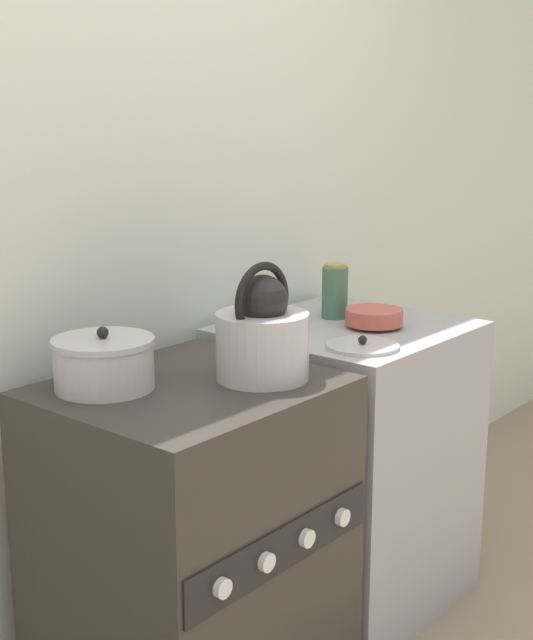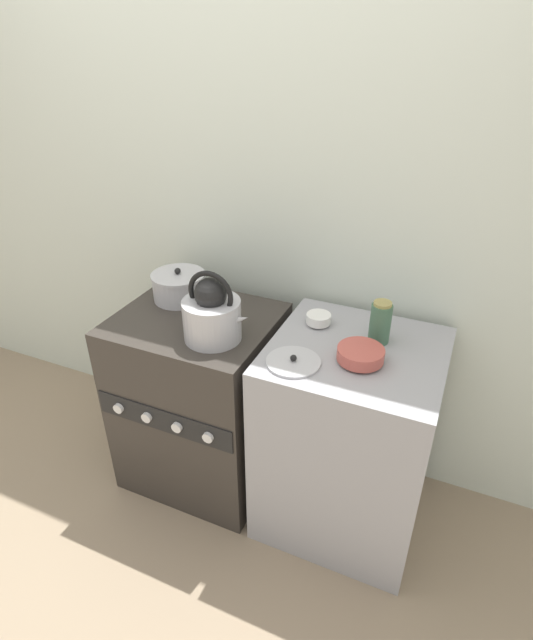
{
  "view_description": "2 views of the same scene",
  "coord_description": "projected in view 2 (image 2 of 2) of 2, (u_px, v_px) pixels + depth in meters",
  "views": [
    {
      "loc": [
        -1.43,
        -1.15,
        1.5
      ],
      "look_at": [
        0.28,
        0.28,
        0.97
      ],
      "focal_mm": 50.0,
      "sensor_mm": 36.0,
      "label": 1
    },
    {
      "loc": [
        1.01,
        -1.25,
        1.91
      ],
      "look_at": [
        0.34,
        0.28,
        0.94
      ],
      "focal_mm": 28.0,
      "sensor_mm": 36.0,
      "label": 2
    }
  ],
  "objects": [
    {
      "name": "kettle",
      "position": [
        212.0,
        314.0,
        1.9
      ],
      "size": [
        0.28,
        0.23,
        0.29
      ],
      "color": "#B2B2B7",
      "rests_on": "stove"
    },
    {
      "name": "counter",
      "position": [
        348.0,
        437.0,
        2.08
      ],
      "size": [
        0.65,
        0.62,
        0.88
      ],
      "color": "#99999E",
      "rests_on": "ground_plane"
    },
    {
      "name": "enamel_bowl",
      "position": [
        361.0,
        354.0,
        1.78
      ],
      "size": [
        0.17,
        0.17,
        0.06
      ],
      "color": "#B75147",
      "rests_on": "counter"
    },
    {
      "name": "ground_plane",
      "position": [
        176.0,
        509.0,
        2.3
      ],
      "size": [
        12.0,
        12.0,
        0.0
      ],
      "primitive_type": "plane",
      "color": "gray"
    },
    {
      "name": "stove",
      "position": [
        201.0,
        399.0,
        2.31
      ],
      "size": [
        0.66,
        0.6,
        0.87
      ],
      "color": "#332D28",
      "rests_on": "ground_plane"
    },
    {
      "name": "wall_back",
      "position": [
        235.0,
        202.0,
        2.22
      ],
      "size": [
        7.0,
        0.06,
        2.5
      ],
      "color": "silver",
      "rests_on": "ground_plane"
    },
    {
      "name": "cooking_pot",
      "position": [
        179.0,
        286.0,
        2.21
      ],
      "size": [
        0.24,
        0.24,
        0.15
      ],
      "color": "#B2B2B7",
      "rests_on": "stove"
    },
    {
      "name": "small_ceramic_bowl",
      "position": [
        319.0,
        319.0,
        2.01
      ],
      "size": [
        0.1,
        0.1,
        0.05
      ],
      "color": "white",
      "rests_on": "counter"
    },
    {
      "name": "storage_jar",
      "position": [
        380.0,
        322.0,
        1.87
      ],
      "size": [
        0.08,
        0.08,
        0.17
      ],
      "color": "#3F664C",
      "rests_on": "counter"
    },
    {
      "name": "loose_pot_lid",
      "position": [
        293.0,
        362.0,
        1.78
      ],
      "size": [
        0.2,
        0.2,
        0.03
      ],
      "color": "#B2B2B7",
      "rests_on": "counter"
    }
  ]
}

